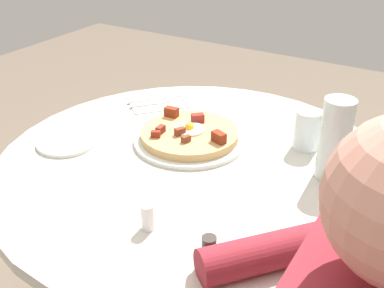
{
  "coord_description": "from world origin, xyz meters",
  "views": [
    {
      "loc": [
        0.9,
        0.53,
        1.32
      ],
      "look_at": [
        -0.04,
        -0.03,
        0.73
      ],
      "focal_mm": 44.61,
      "sensor_mm": 36.0,
      "label": 1
    }
  ],
  "objects_px": {
    "dining_table": "(195,213)",
    "bread_plate": "(67,142)",
    "fork": "(158,103)",
    "pepper_shaker": "(209,249)",
    "salt_shaker": "(148,217)",
    "breakfast_pizza": "(190,134)",
    "pizza_plate": "(189,140)",
    "knife": "(155,99)",
    "water_bottle": "(335,140)",
    "water_glass": "(307,130)"
  },
  "relations": [
    {
      "from": "dining_table",
      "to": "bread_plate",
      "type": "distance_m",
      "value": 0.39
    },
    {
      "from": "fork",
      "to": "pepper_shaker",
      "type": "xyz_separation_m",
      "value": [
        0.54,
        0.49,
        0.02
      ]
    },
    {
      "from": "fork",
      "to": "salt_shaker",
      "type": "height_order",
      "value": "salt_shaker"
    },
    {
      "from": "breakfast_pizza",
      "to": "salt_shaker",
      "type": "distance_m",
      "value": 0.38
    },
    {
      "from": "dining_table",
      "to": "pizza_plate",
      "type": "distance_m",
      "value": 0.2
    },
    {
      "from": "dining_table",
      "to": "pizza_plate",
      "type": "height_order",
      "value": "pizza_plate"
    },
    {
      "from": "dining_table",
      "to": "pepper_shaker",
      "type": "bearing_deg",
      "value": 34.83
    },
    {
      "from": "fork",
      "to": "dining_table",
      "type": "bearing_deg",
      "value": -90.0
    },
    {
      "from": "breakfast_pizza",
      "to": "knife",
      "type": "bearing_deg",
      "value": -127.1
    },
    {
      "from": "water_bottle",
      "to": "breakfast_pizza",
      "type": "bearing_deg",
      "value": -86.45
    },
    {
      "from": "dining_table",
      "to": "knife",
      "type": "relative_size",
      "value": 5.62
    },
    {
      "from": "fork",
      "to": "water_bottle",
      "type": "relative_size",
      "value": 0.9
    },
    {
      "from": "breakfast_pizza",
      "to": "water_bottle",
      "type": "bearing_deg",
      "value": 93.55
    },
    {
      "from": "dining_table",
      "to": "water_glass",
      "type": "xyz_separation_m",
      "value": [
        -0.21,
        0.22,
        0.22
      ]
    },
    {
      "from": "dining_table",
      "to": "pepper_shaker",
      "type": "distance_m",
      "value": 0.42
    },
    {
      "from": "breakfast_pizza",
      "to": "pepper_shaker",
      "type": "bearing_deg",
      "value": 35.69
    },
    {
      "from": "salt_shaker",
      "to": "pepper_shaker",
      "type": "xyz_separation_m",
      "value": [
        0.02,
        0.15,
        -0.0
      ]
    },
    {
      "from": "knife",
      "to": "water_glass",
      "type": "xyz_separation_m",
      "value": [
        0.05,
        0.52,
        0.05
      ]
    },
    {
      "from": "pizza_plate",
      "to": "pepper_shaker",
      "type": "bearing_deg",
      "value": 35.72
    },
    {
      "from": "salt_shaker",
      "to": "pepper_shaker",
      "type": "bearing_deg",
      "value": 82.38
    },
    {
      "from": "water_glass",
      "to": "pepper_shaker",
      "type": "height_order",
      "value": "water_glass"
    },
    {
      "from": "water_glass",
      "to": "water_bottle",
      "type": "relative_size",
      "value": 0.53
    },
    {
      "from": "pizza_plate",
      "to": "water_bottle",
      "type": "height_order",
      "value": "water_bottle"
    },
    {
      "from": "knife",
      "to": "salt_shaker",
      "type": "distance_m",
      "value": 0.65
    },
    {
      "from": "water_bottle",
      "to": "pepper_shaker",
      "type": "distance_m",
      "value": 0.42
    },
    {
      "from": "water_bottle",
      "to": "knife",
      "type": "bearing_deg",
      "value": -104.45
    },
    {
      "from": "pizza_plate",
      "to": "pepper_shaker",
      "type": "relative_size",
      "value": 5.44
    },
    {
      "from": "dining_table",
      "to": "knife",
      "type": "xyz_separation_m",
      "value": [
        -0.26,
        -0.3,
        0.17
      ]
    },
    {
      "from": "breakfast_pizza",
      "to": "pizza_plate",
      "type": "bearing_deg",
      "value": -10.62
    },
    {
      "from": "pizza_plate",
      "to": "knife",
      "type": "xyz_separation_m",
      "value": [
        -0.18,
        -0.24,
        0.0
      ]
    },
    {
      "from": "water_bottle",
      "to": "salt_shaker",
      "type": "relative_size",
      "value": 3.47
    },
    {
      "from": "pizza_plate",
      "to": "bread_plate",
      "type": "xyz_separation_m",
      "value": [
        0.18,
        -0.28,
        -0.0
      ]
    },
    {
      "from": "water_glass",
      "to": "salt_shaker",
      "type": "distance_m",
      "value": 0.52
    },
    {
      "from": "dining_table",
      "to": "bread_plate",
      "type": "height_order",
      "value": "bread_plate"
    },
    {
      "from": "bread_plate",
      "to": "fork",
      "type": "bearing_deg",
      "value": 169.53
    },
    {
      "from": "knife",
      "to": "fork",
      "type": "bearing_deg",
      "value": -90.0
    },
    {
      "from": "fork",
      "to": "salt_shaker",
      "type": "bearing_deg",
      "value": -106.67
    },
    {
      "from": "salt_shaker",
      "to": "pepper_shaker",
      "type": "relative_size",
      "value": 1.04
    },
    {
      "from": "water_bottle",
      "to": "water_glass",
      "type": "bearing_deg",
      "value": -137.71
    },
    {
      "from": "water_bottle",
      "to": "pepper_shaker",
      "type": "height_order",
      "value": "water_bottle"
    },
    {
      "from": "dining_table",
      "to": "salt_shaker",
      "type": "xyz_separation_m",
      "value": [
        0.28,
        0.06,
        0.2
      ]
    },
    {
      "from": "fork",
      "to": "water_bottle",
      "type": "bearing_deg",
      "value": -62.44
    },
    {
      "from": "fork",
      "to": "bread_plate",
      "type": "bearing_deg",
      "value": -149.96
    },
    {
      "from": "knife",
      "to": "water_bottle",
      "type": "distance_m",
      "value": 0.65
    },
    {
      "from": "bread_plate",
      "to": "pepper_shaker",
      "type": "relative_size",
      "value": 2.86
    },
    {
      "from": "water_glass",
      "to": "pepper_shaker",
      "type": "distance_m",
      "value": 0.51
    },
    {
      "from": "fork",
      "to": "water_bottle",
      "type": "height_order",
      "value": "water_bottle"
    },
    {
      "from": "breakfast_pizza",
      "to": "water_bottle",
      "type": "relative_size",
      "value": 1.32
    },
    {
      "from": "water_bottle",
      "to": "salt_shaker",
      "type": "distance_m",
      "value": 0.47
    },
    {
      "from": "salt_shaker",
      "to": "fork",
      "type": "bearing_deg",
      "value": -147.19
    }
  ]
}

